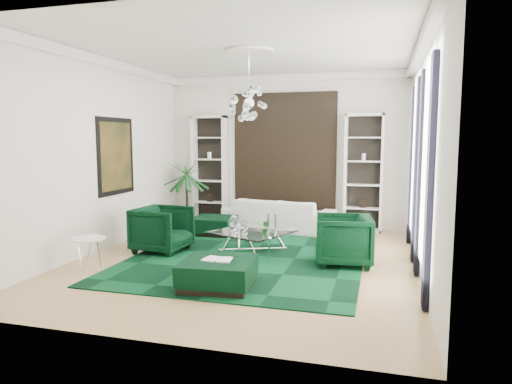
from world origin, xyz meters
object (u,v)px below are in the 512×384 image
(ottoman_front, at_px, (218,273))
(palm, at_px, (187,184))
(side_table, at_px, (89,255))
(armchair_left, at_px, (162,229))
(armchair_right, at_px, (343,240))
(sofa, at_px, (279,215))
(coffee_table, at_px, (253,242))
(ottoman_side, at_px, (214,226))

(ottoman_front, height_order, palm, palm)
(side_table, xyz_separation_m, palm, (-0.10, 4.25, 0.79))
(armchair_left, relative_size, armchair_right, 1.01)
(armchair_left, relative_size, ottoman_front, 0.94)
(sofa, xyz_separation_m, armchair_right, (1.75, -2.65, 0.06))
(sofa, relative_size, side_table, 4.64)
(coffee_table, xyz_separation_m, palm, (-2.45, 2.40, 0.84))
(sofa, bearing_deg, palm, 5.16)
(side_table, bearing_deg, armchair_left, 68.20)
(armchair_right, bearing_deg, side_table, -77.44)
(ottoman_side, bearing_deg, ottoman_front, -68.48)
(ottoman_side, xyz_separation_m, side_table, (-1.00, -3.30, 0.07))
(coffee_table, distance_m, palm, 3.53)
(ottoman_side, distance_m, ottoman_front, 3.82)
(ottoman_side, bearing_deg, side_table, -106.86)
(armchair_left, distance_m, coffee_table, 1.80)
(armchair_left, bearing_deg, armchair_right, -84.96)
(ottoman_side, relative_size, palm, 0.43)
(sofa, relative_size, ottoman_front, 2.52)
(coffee_table, distance_m, ottoman_side, 1.98)
(ottoman_front, bearing_deg, armchair_right, 45.83)
(coffee_table, relative_size, side_table, 2.26)
(armchair_left, xyz_separation_m, palm, (-0.70, 2.75, 0.61))
(armchair_left, relative_size, side_table, 1.74)
(ottoman_front, bearing_deg, coffee_table, 91.36)
(sofa, bearing_deg, ottoman_side, 39.70)
(armchair_left, relative_size, coffee_table, 0.77)
(ottoman_side, bearing_deg, palm, 139.18)
(sofa, height_order, ottoman_front, sofa)
(ottoman_side, xyz_separation_m, ottoman_front, (1.40, -3.55, 0.01))
(sofa, bearing_deg, armchair_left, 64.06)
(palm, bearing_deg, sofa, -2.34)
(palm, bearing_deg, side_table, -88.65)
(armchair_right, relative_size, side_table, 1.72)
(sofa, distance_m, armchair_right, 3.18)
(armchair_left, bearing_deg, sofa, -28.40)
(armchair_left, relative_size, ottoman_side, 1.08)
(ottoman_front, bearing_deg, side_table, 174.05)
(sofa, relative_size, coffee_table, 2.05)
(coffee_table, distance_m, ottoman_front, 2.10)
(coffee_table, bearing_deg, armchair_right, -11.31)
(ottoman_side, bearing_deg, armchair_left, -102.53)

